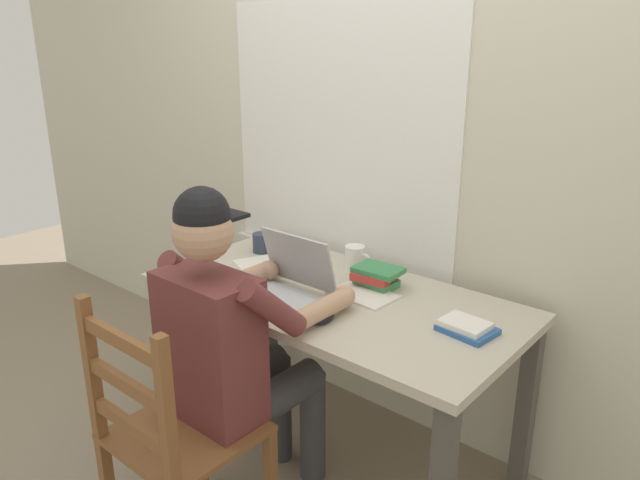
% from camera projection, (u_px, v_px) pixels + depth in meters
% --- Properties ---
extents(ground_plane, '(8.00, 8.00, 0.00)m').
position_uv_depth(ground_plane, '(331.00, 454.00, 2.54)').
color(ground_plane, gray).
extents(back_wall, '(6.00, 0.08, 2.60)m').
position_uv_depth(back_wall, '(401.00, 132.00, 2.45)').
color(back_wall, beige).
rests_on(back_wall, ground).
extents(desk, '(1.44, 0.73, 0.74)m').
position_uv_depth(desk, '(332.00, 316.00, 2.33)').
color(desk, '#BCB29E').
rests_on(desk, ground).
extents(seated_person, '(0.50, 0.60, 1.24)m').
position_uv_depth(seated_person, '(235.00, 342.00, 2.04)').
color(seated_person, brown).
rests_on(seated_person, ground).
extents(wooden_chair, '(0.42, 0.42, 0.94)m').
position_uv_depth(wooden_chair, '(172.00, 438.00, 1.91)').
color(wooden_chair, brown).
rests_on(wooden_chair, ground).
extents(laptop, '(0.33, 0.29, 0.23)m').
position_uv_depth(laptop, '(283.00, 284.00, 2.25)').
color(laptop, '#ADAFB2').
rests_on(laptop, desk).
extents(computer_mouse, '(0.06, 0.10, 0.03)m').
position_uv_depth(computer_mouse, '(323.00, 317.00, 2.06)').
color(computer_mouse, black).
rests_on(computer_mouse, desk).
extents(coffee_mug_white, '(0.12, 0.08, 0.10)m').
position_uv_depth(coffee_mug_white, '(355.00, 258.00, 2.51)').
color(coffee_mug_white, white).
rests_on(coffee_mug_white, desk).
extents(coffee_mug_dark, '(0.11, 0.08, 0.09)m').
position_uv_depth(coffee_mug_dark, '(262.00, 243.00, 2.72)').
color(coffee_mug_dark, '#2D384C').
rests_on(coffee_mug_dark, desk).
extents(book_stack_main, '(0.19, 0.16, 0.08)m').
position_uv_depth(book_stack_main, '(376.00, 276.00, 2.34)').
color(book_stack_main, '#38844C').
rests_on(book_stack_main, desk).
extents(book_stack_side, '(0.19, 0.16, 0.04)m').
position_uv_depth(book_stack_side, '(466.00, 327.00, 1.99)').
color(book_stack_side, '#2D5B9E').
rests_on(book_stack_side, desk).
extents(paper_pile_near_laptop, '(0.25, 0.18, 0.01)m').
position_uv_depth(paper_pile_near_laptop, '(363.00, 294.00, 2.27)').
color(paper_pile_near_laptop, silver).
rests_on(paper_pile_near_laptop, desk).
extents(paper_pile_back_corner, '(0.31, 0.26, 0.01)m').
position_uv_depth(paper_pile_back_corner, '(263.00, 267.00, 2.54)').
color(paper_pile_back_corner, silver).
rests_on(paper_pile_back_corner, desk).
extents(landscape_photo_print, '(0.13, 0.09, 0.00)m').
position_uv_depth(landscape_photo_print, '(189.00, 273.00, 2.49)').
color(landscape_photo_print, '#C63D33').
rests_on(landscape_photo_print, desk).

